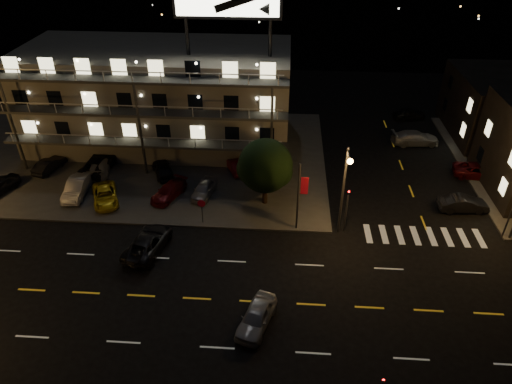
# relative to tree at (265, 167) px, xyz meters

# --- Properties ---
(ground) EXTENTS (140.00, 140.00, 0.00)m
(ground) POSITION_rel_tree_xyz_m (-2.11, -11.98, -3.88)
(ground) COLOR black
(ground) RESTS_ON ground
(curb_nw) EXTENTS (44.00, 24.00, 0.15)m
(curb_nw) POSITION_rel_tree_xyz_m (-16.11, 8.02, -3.80)
(curb_nw) COLOR #3A3A38
(curb_nw) RESTS_ON ground
(motel) EXTENTS (28.00, 13.80, 18.10)m
(motel) POSITION_rel_tree_xyz_m (-12.05, 11.91, 1.47)
(motel) COLOR gray
(motel) RESTS_ON ground
(streetlight_nc) EXTENTS (0.44, 1.92, 8.00)m
(streetlight_nc) POSITION_rel_tree_xyz_m (6.39, -4.04, 1.08)
(streetlight_nc) COLOR #2D2D30
(streetlight_nc) RESTS_ON ground
(signal_nw) EXTENTS (0.20, 0.27, 4.60)m
(signal_nw) POSITION_rel_tree_xyz_m (6.89, -3.48, -1.31)
(signal_nw) COLOR #2D2D30
(signal_nw) RESTS_ON ground
(signal_ne) EXTENTS (0.27, 0.20, 4.60)m
(signal_ne) POSITION_rel_tree_xyz_m (19.89, -3.48, -1.31)
(signal_ne) COLOR #2D2D30
(signal_ne) RESTS_ON ground
(banner_north) EXTENTS (0.83, 0.16, 6.40)m
(banner_north) POSITION_rel_tree_xyz_m (2.98, -3.58, -0.45)
(banner_north) COLOR #2D2D30
(banner_north) RESTS_ON ground
(stop_sign) EXTENTS (0.91, 0.11, 2.61)m
(stop_sign) POSITION_rel_tree_xyz_m (-5.11, -3.41, -2.17)
(stop_sign) COLOR #2D2D30
(stop_sign) RESTS_ON ground
(tree) EXTENTS (4.98, 4.80, 6.27)m
(tree) POSITION_rel_tree_xyz_m (0.00, 0.00, 0.00)
(tree) COLOR black
(tree) RESTS_ON curb_nw
(lot_car_1) EXTENTS (1.84, 4.67, 1.51)m
(lot_car_1) POSITION_rel_tree_xyz_m (-17.48, 0.10, -2.97)
(lot_car_1) COLOR gray
(lot_car_1) RESTS_ON curb_nw
(lot_car_2) EXTENTS (3.72, 4.98, 1.26)m
(lot_car_2) POSITION_rel_tree_xyz_m (-14.50, -0.83, -3.10)
(lot_car_2) COLOR gold
(lot_car_2) RESTS_ON curb_nw
(lot_car_3) EXTENTS (3.23, 4.55, 1.22)m
(lot_car_3) POSITION_rel_tree_xyz_m (-8.87, 0.28, -3.12)
(lot_car_3) COLOR #590C10
(lot_car_3) RESTS_ON curb_nw
(lot_car_4) EXTENTS (2.22, 4.08, 1.32)m
(lot_car_4) POSITION_rel_tree_xyz_m (-5.70, 0.84, -3.07)
(lot_car_4) COLOR gray
(lot_car_4) RESTS_ON curb_nw
(lot_car_5) EXTENTS (2.25, 4.08, 1.28)m
(lot_car_5) POSITION_rel_tree_xyz_m (-22.04, 4.17, -3.09)
(lot_car_5) COLOR black
(lot_car_5) RESTS_ON curb_nw
(lot_car_6) EXTENTS (2.83, 5.61, 1.52)m
(lot_car_6) POSITION_rel_tree_xyz_m (-17.05, 4.55, -2.97)
(lot_car_6) COLOR black
(lot_car_6) RESTS_ON curb_nw
(lot_car_7) EXTENTS (2.81, 5.14, 1.41)m
(lot_car_7) POSITION_rel_tree_xyz_m (-16.79, 4.35, -3.02)
(lot_car_7) COLOR gray
(lot_car_7) RESTS_ON curb_nw
(lot_car_8) EXTENTS (3.22, 4.42, 1.40)m
(lot_car_8) POSITION_rel_tree_xyz_m (-10.33, 4.07, -3.03)
(lot_car_8) COLOR black
(lot_car_8) RESTS_ON curb_nw
(lot_car_9) EXTENTS (2.82, 4.11, 1.28)m
(lot_car_9) POSITION_rel_tree_xyz_m (-3.23, 5.49, -3.09)
(lot_car_9) COLOR #590C10
(lot_car_9) RESTS_ON curb_nw
(side_car_0) EXTENTS (4.42, 1.76, 1.43)m
(side_car_0) POSITION_rel_tree_xyz_m (17.69, 0.17, -3.16)
(side_car_0) COLOR black
(side_car_0) RESTS_ON ground
(side_car_1) EXTENTS (5.20, 2.95, 1.37)m
(side_car_1) POSITION_rel_tree_xyz_m (21.05, 6.18, -3.19)
(side_car_1) COLOR #590C10
(side_car_1) RESTS_ON ground
(side_car_2) EXTENTS (5.43, 2.60, 1.53)m
(side_car_2) POSITION_rel_tree_xyz_m (16.28, 12.92, -3.11)
(side_car_2) COLOR gray
(side_car_2) RESTS_ON ground
(side_car_3) EXTENTS (4.24, 2.54, 1.35)m
(side_car_3) POSITION_rel_tree_xyz_m (17.07, 19.93, -3.20)
(side_car_3) COLOR black
(side_car_3) RESTS_ON ground
(road_car_east) EXTENTS (2.90, 4.56, 1.44)m
(road_car_east) POSITION_rel_tree_xyz_m (0.23, -13.94, -3.15)
(road_car_east) COLOR gray
(road_car_east) RESTS_ON ground
(road_car_west) EXTENTS (3.44, 5.64, 1.46)m
(road_car_west) POSITION_rel_tree_xyz_m (-8.84, -7.07, -3.15)
(road_car_west) COLOR black
(road_car_west) RESTS_ON ground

